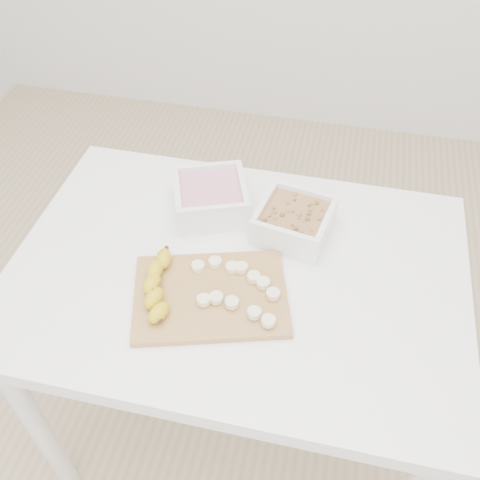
% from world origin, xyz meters
% --- Properties ---
extents(ground, '(3.50, 3.50, 0.00)m').
position_xyz_m(ground, '(0.00, 0.00, 0.00)').
color(ground, '#C6AD89').
rests_on(ground, ground).
extents(table, '(1.00, 0.70, 0.75)m').
position_xyz_m(table, '(0.00, 0.00, 0.65)').
color(table, white).
rests_on(table, ground).
extents(bowl_yogurt, '(0.22, 0.22, 0.08)m').
position_xyz_m(bowl_yogurt, '(-0.10, 0.17, 0.79)').
color(bowl_yogurt, white).
rests_on(bowl_yogurt, table).
extents(bowl_granola, '(0.19, 0.19, 0.08)m').
position_xyz_m(bowl_granola, '(0.10, 0.14, 0.79)').
color(bowl_granola, white).
rests_on(bowl_granola, table).
extents(cutting_board, '(0.37, 0.31, 0.01)m').
position_xyz_m(cutting_board, '(-0.04, -0.09, 0.76)').
color(cutting_board, '#AC8040').
rests_on(cutting_board, table).
extents(banana, '(0.06, 0.19, 0.03)m').
position_xyz_m(banana, '(-0.14, -0.11, 0.78)').
color(banana, gold).
rests_on(banana, cutting_board).
extents(banana_slices, '(0.20, 0.16, 0.02)m').
position_xyz_m(banana_slices, '(0.02, -0.07, 0.77)').
color(banana_slices, beige).
rests_on(banana_slices, cutting_board).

